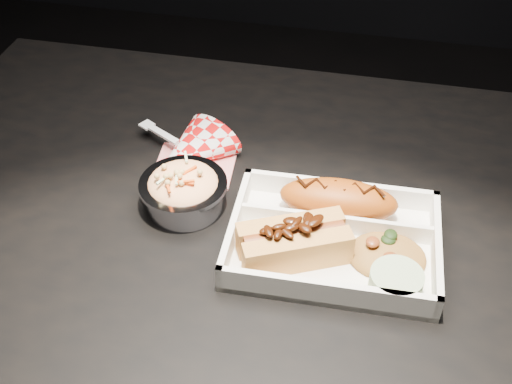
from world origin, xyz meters
TOP-DOWN VIEW (x-y plane):
  - dining_table at (0.00, 0.00)m, footprint 1.20×0.80m
  - food_tray at (0.04, -0.01)m, footprint 0.26×0.19m
  - fried_pastry at (0.03, 0.04)m, footprint 0.15×0.06m
  - hotdog at (-0.01, -0.04)m, footprint 0.14×0.11m
  - fried_rice_mound at (0.10, -0.02)m, footprint 0.10×0.08m
  - cupcake_liner at (0.11, -0.07)m, footprint 0.06×0.06m
  - foil_coleslaw_cup at (-0.16, 0.02)m, footprint 0.11×0.11m
  - napkin_fork at (-0.18, 0.12)m, footprint 0.16×0.14m

SIDE VIEW (x-z plane):
  - dining_table at x=0.00m, z-range 0.28..1.03m
  - food_tray at x=0.04m, z-range 0.74..0.78m
  - napkin_fork at x=-0.18m, z-range 0.72..0.82m
  - cupcake_liner at x=0.11m, z-range 0.76..0.79m
  - fried_rice_mound at x=0.10m, z-range 0.76..0.79m
  - foil_coleslaw_cup at x=-0.16m, z-range 0.75..0.81m
  - fried_pastry at x=0.03m, z-range 0.76..0.81m
  - hotdog at x=-0.01m, z-range 0.75..0.81m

